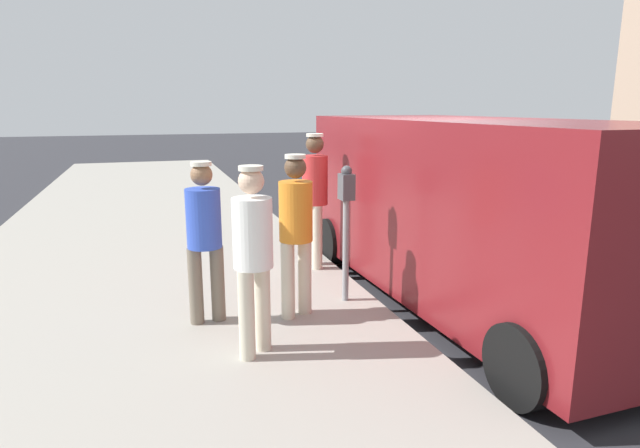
# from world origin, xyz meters

# --- Properties ---
(ground_plane) EXTENTS (80.00, 80.00, 0.00)m
(ground_plane) POSITION_xyz_m (0.00, 0.00, 0.00)
(ground_plane) COLOR #2D2D33
(sidewalk_slab) EXTENTS (5.00, 32.00, 0.15)m
(sidewalk_slab) POSITION_xyz_m (3.50, 0.00, 0.07)
(sidewalk_slab) COLOR #9E998E
(sidewalk_slab) RESTS_ON ground
(parking_meter_near) EXTENTS (0.14, 0.18, 1.52)m
(parking_meter_near) POSITION_xyz_m (1.35, 0.77, 1.18)
(parking_meter_near) COLOR gray
(parking_meter_near) RESTS_ON sidewalk_slab
(pedestrian_in_red) EXTENTS (0.34, 0.36, 1.79)m
(pedestrian_in_red) POSITION_xyz_m (1.29, -0.57, 1.19)
(pedestrian_in_red) COLOR beige
(pedestrian_in_red) RESTS_ON sidewalk_slab
(pedestrian_in_orange) EXTENTS (0.34, 0.34, 1.68)m
(pedestrian_in_orange) POSITION_xyz_m (1.99, 1.03, 1.11)
(pedestrian_in_orange) COLOR beige
(pedestrian_in_orange) RESTS_ON sidewalk_slab
(pedestrian_in_white) EXTENTS (0.34, 0.34, 1.67)m
(pedestrian_in_white) POSITION_xyz_m (2.57, 1.78, 1.10)
(pedestrian_in_white) COLOR beige
(pedestrian_in_white) RESTS_ON sidewalk_slab
(pedestrian_in_blue) EXTENTS (0.36, 0.34, 1.62)m
(pedestrian_in_blue) POSITION_xyz_m (2.89, 0.91, 1.07)
(pedestrian_in_blue) COLOR #726656
(pedestrian_in_blue) RESTS_ON sidewalk_slab
(parked_van) EXTENTS (2.25, 5.25, 2.15)m
(parked_van) POSITION_xyz_m (-0.15, 0.93, 1.15)
(parked_van) COLOR maroon
(parked_van) RESTS_ON ground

